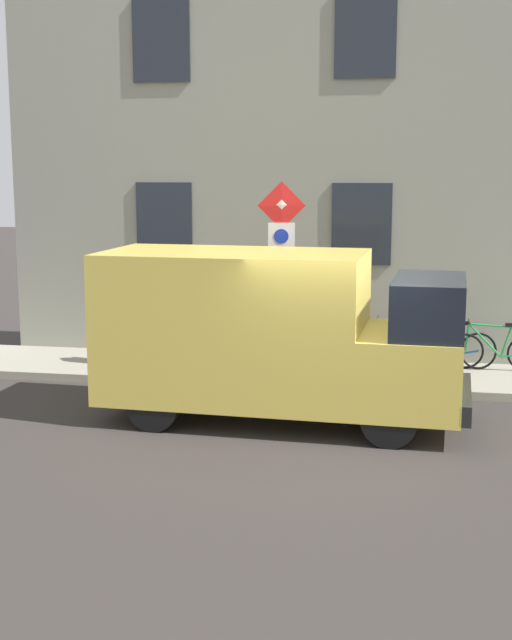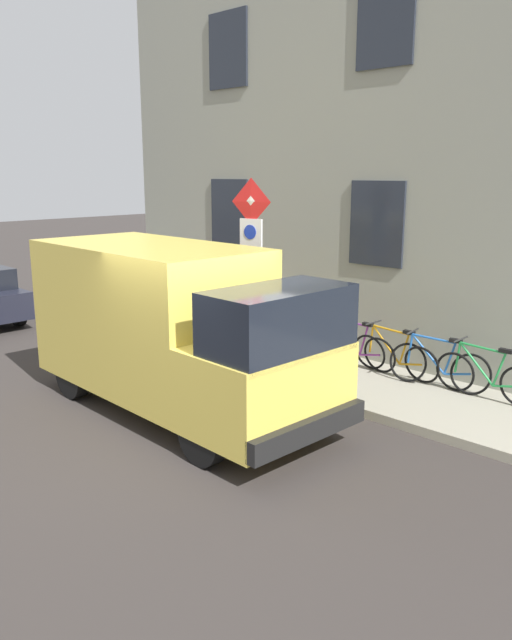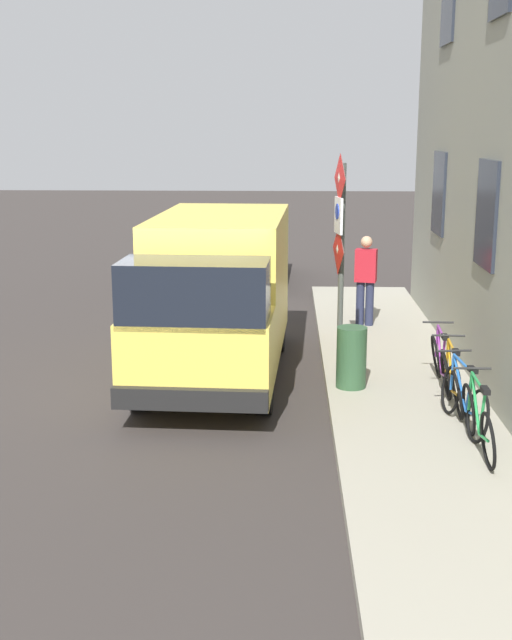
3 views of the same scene
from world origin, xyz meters
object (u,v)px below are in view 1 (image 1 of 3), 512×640
Objects in this scene: bicycle_orange at (402,347)px; pedestrian at (137,315)px; bicycle_green at (495,350)px; bicycle_purple at (357,345)px; delivery_van at (274,332)px; litter_bin at (353,356)px; bicycle_blue at (448,348)px; sign_post_stacked at (281,258)px.

pedestrian reaches higher than bicycle_orange.
bicycle_orange is (0.00, 1.62, 0.00)m from bicycle_green.
bicycle_orange is at bearing -158.34° from pedestrian.
bicycle_purple is 1.00× the size of pedestrian.
delivery_van is 2.40m from litter_bin.
bicycle_green and bicycle_blue have the same top height.
bicycle_green is 2.76m from litter_bin.
litter_bin is (-1.30, 2.43, 0.08)m from bicycle_green.
bicycle_blue and bicycle_orange have the same top height.
delivery_van is at bearing 44.95° from bicycle_blue.
pedestrian is 4.01m from litter_bin.
bicycle_green is 1.00× the size of bicycle_purple.
litter_bin is (-0.55, -3.95, -0.48)m from pedestrian.
bicycle_green is (3.35, -3.44, -0.82)m from delivery_van.
sign_post_stacked is 1.87× the size of pedestrian.
bicycle_orange is 1.53m from litter_bin.
bicycle_orange is at bearing -177.82° from bicycle_purple.
bicycle_blue and bicycle_purple have the same top height.
bicycle_blue is at bearing -51.21° from litter_bin.
bicycle_purple is (0.00, 2.44, 0.00)m from bicycle_green.
litter_bin reaches higher than bicycle_green.
bicycle_blue is at bearing -177.48° from bicycle_orange.
litter_bin is (0.15, -1.20, -1.64)m from sign_post_stacked.
sign_post_stacked is at bearing 98.25° from delivery_van.
bicycle_orange is 1.00× the size of pedestrian.
bicycle_green is 2.44m from bicycle_purple.
bicycle_blue is 1.00× the size of bicycle_orange.
delivery_van reaches higher than bicycle_orange.
sign_post_stacked reaches higher than bicycle_orange.
bicycle_green is at bearing -177.83° from bicycle_purple.
bicycle_blue is 1.62m from bicycle_purple.
pedestrian is at bearing 75.83° from sign_post_stacked.
bicycle_blue is 1.90× the size of litter_bin.
pedestrian is (-0.75, 6.37, 0.56)m from bicycle_green.
bicycle_orange is 1.91× the size of litter_bin.
sign_post_stacked is at bearing 96.92° from litter_bin.
pedestrian is (-0.75, 4.75, 0.56)m from bicycle_orange.
bicycle_blue is 1.00× the size of bicycle_purple.
bicycle_green is 0.99× the size of pedestrian.
litter_bin is at bearing -83.08° from sign_post_stacked.
bicycle_green and bicycle_purple have the same top height.
delivery_van is at bearing 151.19° from pedestrian.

